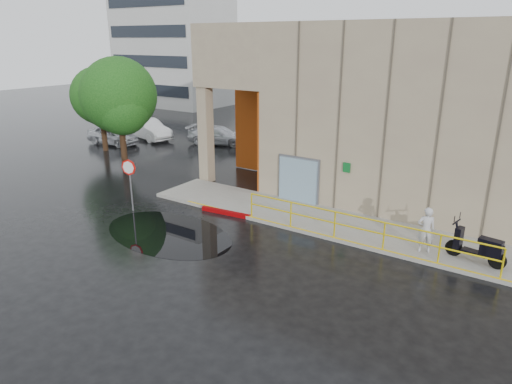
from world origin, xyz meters
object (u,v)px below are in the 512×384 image
Objects in this scene: scooter at (478,238)px; stop_sign at (129,173)px; car_b at (148,129)px; tree_near at (120,99)px; car_c at (219,135)px; red_curb at (226,212)px; tree_far at (101,98)px; person at (426,230)px; car_a at (113,135)px.

scooter is 13.94m from stop_sign.
tree_near is at bearing -130.00° from car_b.
car_c is (-18.77, 9.96, -0.37)m from scooter.
tree_far is (-14.04, 4.92, 3.47)m from red_curb.
car_a is (-23.47, 5.81, -0.29)m from person.
car_a is (-15.24, 6.54, 0.60)m from red_curb.
stop_sign is 0.37× the size of tree_near.
red_curb is at bearing -19.30° from tree_far.
car_a is 0.63× the size of tree_near.
tree_far is at bearing -33.91° from person.
car_a is 3.51m from tree_far.
stop_sign is at bearing -152.47° from red_curb.
tree_near reaches higher than car_b.
tree_far reaches higher than car_a.
red_curb is at bearing -18.19° from person.
tree_near reaches higher than car_a.
car_c is at bearing 120.79° from stop_sign.
car_a is (-25.13, 5.67, -0.34)m from scooter.
car_c is 8.77m from tree_near.
scooter reaches higher than car_c.
tree_far reaches higher than car_b.
person is 8.31m from red_curb.
red_curb is 0.43× the size of tree_far.
person reaches higher than red_curb.
person is 24.19m from car_a.
tree_near is at bearing -25.71° from tree_far.
red_curb is 14.02m from car_c.
tree_far is at bearing 122.48° from car_c.
car_b is (-14.47, 9.29, 0.66)m from red_curb.
scooter is at bearing -106.27° from car_a.
stop_sign is 0.42× the size of tree_far.
scooter is at bearing 20.59° from stop_sign.
person is 22.81m from tree_far.
car_c is at bearing 48.90° from tree_far.
tree_far is at bearing 160.70° from red_curb.
tree_far is (1.20, -1.63, 2.87)m from car_a.
car_c is (-17.11, 10.10, -0.32)m from person.
red_curb is at bearing -157.06° from car_c.
scooter is at bearing 161.56° from person.
car_b is (-24.35, 8.42, -0.27)m from scooter.
car_a is at bearing 177.44° from car_b.
red_curb is at bearing -165.12° from scooter.
person is 0.70× the size of stop_sign.
person is 12.29m from stop_sign.
tree_far is at bearing -161.22° from car_b.
person is 0.26× the size of tree_near.
car_b is (-22.70, 8.56, -0.23)m from person.
tree_far is at bearing 154.29° from tree_near.
person is 18.20m from tree_near.
person is at bearing 21.52° from stop_sign.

